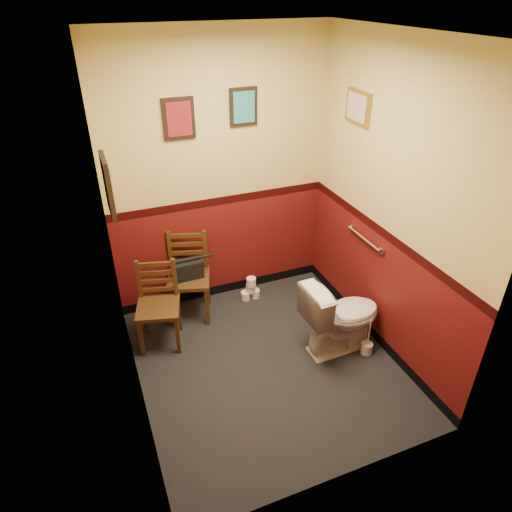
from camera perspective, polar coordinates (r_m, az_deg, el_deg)
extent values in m
cube|color=black|center=(4.24, 1.29, -13.31)|extent=(2.20, 2.40, 0.00)
cube|color=silver|center=(3.05, 1.94, 26.04)|extent=(2.20, 2.40, 0.00)
cube|color=#53100F|center=(4.47, -4.60, 9.72)|extent=(2.20, 0.00, 2.70)
cube|color=#53100F|center=(2.57, 12.27, -8.81)|extent=(2.20, 0.00, 2.70)
cube|color=#53100F|center=(3.22, -16.76, -0.53)|extent=(0.00, 2.40, 2.70)
cube|color=#53100F|center=(3.96, 16.41, 5.66)|extent=(0.00, 2.40, 2.70)
cylinder|color=silver|center=(4.29, 13.32, 2.14)|extent=(0.03, 0.50, 0.03)
cylinder|color=silver|center=(4.13, 15.44, 0.62)|extent=(0.02, 0.06, 0.06)
cylinder|color=silver|center=(4.49, 11.79, 3.63)|extent=(0.02, 0.06, 0.06)
cube|color=black|center=(4.18, -9.63, 16.57)|extent=(0.28, 0.03, 0.36)
cube|color=maroon|center=(4.17, -9.58, 16.52)|extent=(0.22, 0.01, 0.30)
cube|color=black|center=(4.34, -1.59, 18.15)|extent=(0.26, 0.03, 0.34)
cube|color=teal|center=(4.32, -1.50, 18.10)|extent=(0.20, 0.01, 0.28)
cube|color=black|center=(3.09, -18.06, 8.37)|extent=(0.03, 0.30, 0.38)
cube|color=tan|center=(3.09, -17.75, 8.43)|extent=(0.01, 0.24, 0.31)
cube|color=olive|center=(4.19, 12.66, 17.71)|extent=(0.03, 0.34, 0.28)
cube|color=tan|center=(4.18, 12.45, 17.70)|extent=(0.01, 0.28, 0.22)
imported|color=white|center=(4.25, 10.63, -7.43)|extent=(0.75, 0.44, 0.72)
cylinder|color=silver|center=(4.43, 13.66, -11.12)|extent=(0.11, 0.11, 0.11)
cylinder|color=silver|center=(4.31, 13.95, -9.33)|extent=(0.01, 0.01, 0.31)
cube|color=#3D2912|center=(4.29, -12.14, -6.34)|extent=(0.47, 0.47, 0.04)
cube|color=#3D2912|center=(4.31, -14.18, -9.92)|extent=(0.04, 0.04, 0.41)
cube|color=#3D2912|center=(4.56, -13.77, -7.24)|extent=(0.04, 0.04, 0.41)
cube|color=#3D2912|center=(4.27, -9.78, -9.75)|extent=(0.04, 0.04, 0.41)
cube|color=#3D2912|center=(4.53, -9.64, -7.06)|extent=(0.04, 0.04, 0.41)
cube|color=#3D2912|center=(4.33, -14.43, -2.93)|extent=(0.04, 0.04, 0.41)
cube|color=#3D2912|center=(4.29, -10.11, -2.70)|extent=(0.04, 0.04, 0.41)
cube|color=#3D2912|center=(4.37, -12.11, -4.06)|extent=(0.30, 0.10, 0.04)
cube|color=#3D2912|center=(4.32, -12.24, -3.07)|extent=(0.30, 0.10, 0.04)
cube|color=#3D2912|center=(4.27, -12.38, -2.06)|extent=(0.30, 0.10, 0.04)
cube|color=#3D2912|center=(4.23, -12.51, -1.02)|extent=(0.30, 0.10, 0.04)
cube|color=#3D2912|center=(4.58, -8.43, -2.83)|extent=(0.51, 0.51, 0.04)
cube|color=#3D2912|center=(4.58, -10.54, -6.41)|extent=(0.05, 0.05, 0.44)
cube|color=#3D2912|center=(4.86, -10.19, -3.90)|extent=(0.05, 0.05, 0.44)
cube|color=#3D2912|center=(4.55, -6.12, -6.28)|extent=(0.05, 0.05, 0.44)
cube|color=#3D2912|center=(4.84, -6.05, -3.77)|extent=(0.05, 0.05, 0.44)
cube|color=#3D2912|center=(4.64, -10.68, 0.59)|extent=(0.05, 0.04, 0.44)
cube|color=#3D2912|center=(4.61, -6.34, 0.76)|extent=(0.05, 0.04, 0.44)
cube|color=#3D2912|center=(4.68, -8.40, -0.62)|extent=(0.32, 0.12, 0.04)
cube|color=#3D2912|center=(4.63, -8.49, 0.41)|extent=(0.32, 0.12, 0.04)
cube|color=#3D2912|center=(4.58, -8.59, 1.46)|extent=(0.32, 0.12, 0.04)
cube|color=#3D2912|center=(4.54, -8.68, 2.53)|extent=(0.32, 0.12, 0.04)
cube|color=black|center=(4.52, -8.54, -1.67)|extent=(0.29, 0.15, 0.18)
cylinder|color=black|center=(4.46, -8.64, -0.49)|extent=(0.26, 0.03, 0.03)
cylinder|color=silver|center=(4.97, -1.31, -4.96)|extent=(0.10, 0.10, 0.09)
cylinder|color=silver|center=(5.00, -0.12, -4.69)|extent=(0.10, 0.10, 0.09)
cylinder|color=silver|center=(4.92, -0.68, -4.02)|extent=(0.10, 0.10, 0.09)
cylinder|color=silver|center=(4.86, -0.61, -3.24)|extent=(0.10, 0.10, 0.09)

